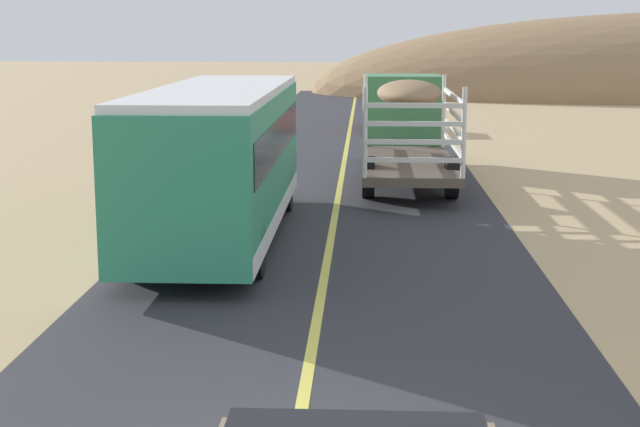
# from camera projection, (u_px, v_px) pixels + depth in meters

# --- Properties ---
(livestock_truck) EXTENTS (2.53, 9.70, 3.02)m
(livestock_truck) POSITION_uv_depth(u_px,v_px,m) (404.00, 116.00, 29.54)
(livestock_truck) COLOR #3F7F4C
(livestock_truck) RESTS_ON road_surface
(bus) EXTENTS (2.54, 10.00, 3.21)m
(bus) POSITION_uv_depth(u_px,v_px,m) (220.00, 158.00, 20.23)
(bus) COLOR #2D8C66
(bus) RESTS_ON road_surface
(car_far) EXTENTS (1.80, 4.40, 1.46)m
(car_far) POSITION_uv_depth(u_px,v_px,m) (384.00, 114.00, 42.58)
(car_far) COLOR #B2261E
(car_far) RESTS_ON road_surface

